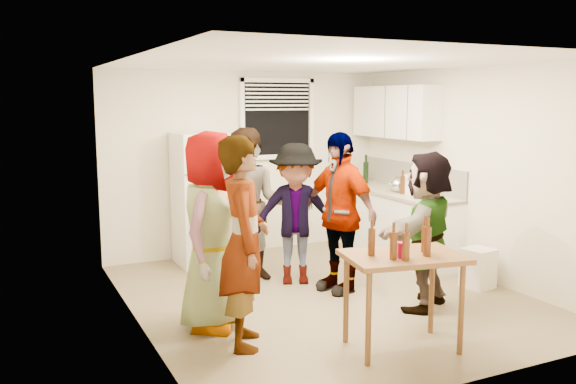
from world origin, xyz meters
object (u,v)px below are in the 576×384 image
kettle (398,192)px  trash_bin (478,266)px  guest_grey (212,326)px  guest_orange (424,307)px  blue_cup (422,199)px  guest_back_left (251,278)px  beer_bottle_counter (402,194)px  serving_table (401,348)px  guest_black (338,290)px  red_cup (403,258)px  guest_back_right (295,282)px  beer_bottle_table (427,256)px  refrigerator (204,199)px  guest_stripe (245,344)px  wine_bottle (366,183)px

kettle → trash_bin: bearing=-73.2°
guest_grey → guest_orange: (2.15, -0.44, 0.00)m
blue_cup → guest_back_left: bearing=164.3°
beer_bottle_counter → serving_table: beer_bottle_counter is taller
guest_back_left → guest_black: bearing=-14.9°
red_cup → guest_back_right: (0.09, 2.18, -0.83)m
beer_bottle_table → guest_back_right: bearing=93.1°
kettle → guest_back_right: (-1.72, -0.41, -0.90)m
refrigerator → guest_black: 2.18m
beer_bottle_table → guest_grey: 2.12m
beer_bottle_counter → blue_cup: bearing=-92.3°
serving_table → guest_back_right: bearing=89.5°
red_cup → refrigerator: bearing=99.6°
guest_grey → guest_orange: size_ratio=1.14×
serving_table → beer_bottle_table: 0.85m
serving_table → guest_orange: bearing=41.7°
beer_bottle_counter → guest_back_right: (-1.67, -0.24, -0.90)m
serving_table → guest_black: (0.32, 1.63, 0.00)m
trash_bin → guest_stripe: 3.03m
trash_bin → red_cup: red_cup is taller
refrigerator → blue_cup: refrigerator is taller
trash_bin → guest_orange: size_ratio=0.28×
guest_back_left → guest_stripe: bearing=-78.9°
red_cup → guest_back_right: red_cup is taller
beer_bottle_table → guest_back_right: beer_bottle_table is taller
guest_stripe → guest_orange: size_ratio=1.13×
trash_bin → beer_bottle_counter: bearing=95.3°
guest_grey → refrigerator: bearing=23.5°
beer_bottle_table → serving_table: bearing=137.3°
beer_bottle_table → guest_stripe: bearing=149.4°
guest_orange → guest_back_left: bearing=-86.9°
refrigerator → guest_back_right: 1.69m
serving_table → beer_bottle_table: (0.14, -0.13, 0.83)m
blue_cup → beer_bottle_table: bearing=-127.1°
beer_bottle_counter → trash_bin: size_ratio=0.52×
serving_table → refrigerator: bearing=101.1°
guest_stripe → guest_back_left: size_ratio=1.02×
blue_cup → serving_table: size_ratio=0.12×
red_cup → guest_back_right: size_ratio=0.08×
red_cup → guest_orange: (0.92, 0.85, -0.83)m
wine_bottle → red_cup: bearing=-118.5°
kettle → red_cup: 3.16m
serving_table → guest_back_left: bearing=99.0°
guest_back_right → guest_orange: guest_back_right is taller
red_cup → guest_orange: size_ratio=0.08×
red_cup → kettle: bearing=55.1°
serving_table → guest_stripe: bearing=151.1°
serving_table → guest_grey: serving_table is taller
serving_table → guest_back_right: 2.09m
guest_grey → guest_stripe: size_ratio=1.01×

